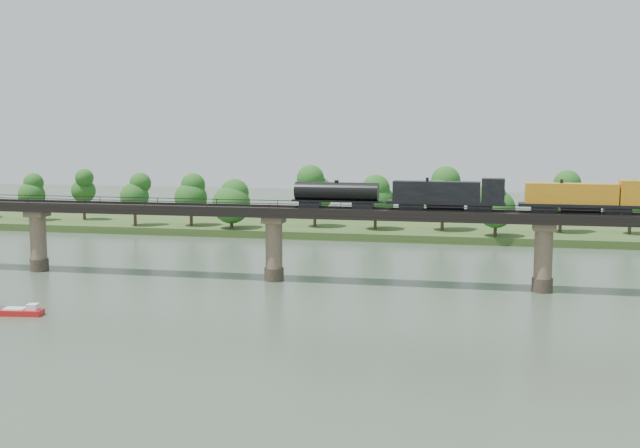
# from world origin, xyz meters

# --- Properties ---
(ground) EXTENTS (400.00, 400.00, 0.00)m
(ground) POSITION_xyz_m (0.00, 0.00, 0.00)
(ground) COLOR #364436
(ground) RESTS_ON ground
(far_bank) EXTENTS (300.00, 24.00, 1.60)m
(far_bank) POSITION_xyz_m (0.00, 85.00, 0.80)
(far_bank) COLOR #2E481C
(far_bank) RESTS_ON ground
(bridge) EXTENTS (236.00, 30.00, 11.50)m
(bridge) POSITION_xyz_m (0.00, 30.00, 5.46)
(bridge) COLOR #473A2D
(bridge) RESTS_ON ground
(bridge_superstructure) EXTENTS (220.00, 4.90, 0.75)m
(bridge_superstructure) POSITION_xyz_m (0.00, 30.00, 11.79)
(bridge_superstructure) COLOR black
(bridge_superstructure) RESTS_ON bridge
(far_treeline) EXTENTS (289.06, 17.54, 13.60)m
(far_treeline) POSITION_xyz_m (-8.21, 80.52, 8.83)
(far_treeline) COLOR #382619
(far_treeline) RESTS_ON far_bank
(freight_train) EXTENTS (69.24, 2.70, 4.77)m
(freight_train) POSITION_xyz_m (38.71, 30.00, 13.78)
(freight_train) COLOR black
(freight_train) RESTS_ON bridge
(motorboat) EXTENTS (5.53, 2.59, 1.49)m
(motorboat) POSITION_xyz_m (-25.31, 1.64, 0.51)
(motorboat) COLOR red
(motorboat) RESTS_ON ground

